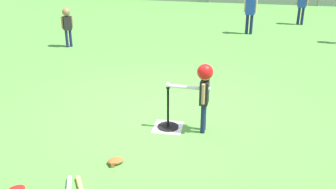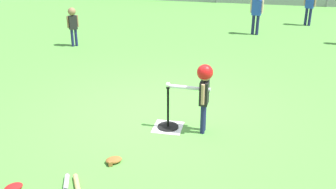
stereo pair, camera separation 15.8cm
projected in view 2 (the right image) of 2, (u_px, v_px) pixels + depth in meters
The scene contains 12 objects.
ground_plane at pixel (158, 115), 6.67m from camera, with size 60.00×60.00×0.00m, color #51933D.
home_plate at pixel (168, 127), 6.28m from camera, with size 0.44×0.44×0.01m, color white.
batting_tee at pixel (168, 121), 6.24m from camera, with size 0.32×0.32×0.67m.
baseball_on_tee at pixel (168, 85), 6.01m from camera, with size 0.07×0.07×0.07m, color white.
batter_child at pixel (204, 85), 5.87m from camera, with size 0.63×0.30×1.06m.
fielder_near_right at pixel (73, 22), 10.04m from camera, with size 0.23×0.21×0.97m.
fielder_deep_left at pixel (257, 6), 11.01m from camera, with size 0.35×0.24×1.21m.
fielder_deep_center at pixel (310, 0), 11.98m from camera, with size 0.33×0.23×1.16m.
spare_bat_silver at pixel (66, 185), 4.87m from camera, with size 0.25×0.56×0.06m.
spare_bat_wood at pixel (78, 187), 4.84m from camera, with size 0.40×0.64×0.06m.
glove_by_plate at pixel (13, 188), 4.82m from camera, with size 0.26×0.27×0.07m.
glove_near_bats at pixel (114, 160), 5.37m from camera, with size 0.27×0.26×0.07m.
Camera 2 is at (1.37, -5.84, 2.95)m, focal length 43.77 mm.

